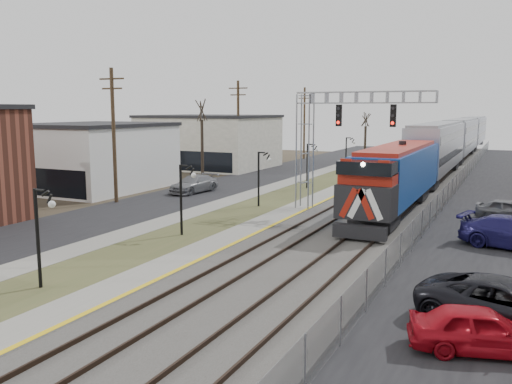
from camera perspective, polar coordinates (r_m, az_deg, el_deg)
The scene contains 19 objects.
street_west at distance 48.73m, azimuth -4.16°, elevation 0.46°, with size 7.00×120.00×0.04m, color black.
sidewalk at distance 46.67m, azimuth 0.63°, elevation 0.14°, with size 2.00×120.00×0.08m, color gray.
grass_median at distance 45.49m, azimuth 4.06°, elevation -0.12°, with size 4.00×120.00×0.06m, color #464D29.
platform at distance 44.48m, azimuth 7.65°, elevation -0.26°, with size 2.00×120.00×0.24m, color gray.
ballast_bed at distance 43.22m, azimuth 13.96°, elevation -0.73°, with size 8.00×120.00×0.20m, color #595651.
platform_edge at distance 44.20m, azimuth 8.74°, elevation -0.18°, with size 0.24×120.00×0.01m, color gold.
track_near at distance 43.63m, azimuth 11.40°, elevation -0.33°, with size 1.58×120.00×0.15m.
track_far at distance 42.92m, azimuth 15.93°, elevation -0.64°, with size 1.58×120.00×0.15m.
train at distance 71.94m, azimuth 20.12°, elevation 4.94°, with size 3.00×85.85×5.33m.
signal_gantry at distance 36.62m, azimuth 7.71°, elevation 6.42°, with size 9.00×1.07×8.15m.
lampposts at distance 30.46m, azimuth -7.60°, elevation -0.82°, with size 0.14×62.14×4.00m.
utility_poles at distance 41.79m, azimuth -14.74°, elevation 5.69°, with size 0.28×80.28×10.00m.
fence at distance 42.48m, azimuth 19.55°, elevation -0.18°, with size 0.04×120.00×1.60m, color gray.
buildings_west at distance 45.85m, azimuth -21.50°, elevation 3.12°, with size 14.00×67.00×7.00m.
bare_trees at distance 52.38m, azimuth -3.17°, elevation 4.00°, with size 12.30×42.30×5.95m.
car_lot_a at distance 17.34m, azimuth 22.60°, elevation -13.34°, with size 1.63×4.06×1.38m, color #AF0D19.
car_lot_c at distance 19.37m, azimuth 25.10°, elevation -10.86°, with size 2.62×5.68×1.58m, color black.
car_lot_e at distance 37.48m, azimuth 25.17°, elevation -1.82°, with size 1.63×4.05×1.38m, color slate.
car_street_b at distance 45.93m, azimuth -6.55°, elevation 0.81°, with size 2.04×5.01×1.45m, color gray.
Camera 1 is at (12.55, -6.80, 7.01)m, focal length 38.00 mm.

